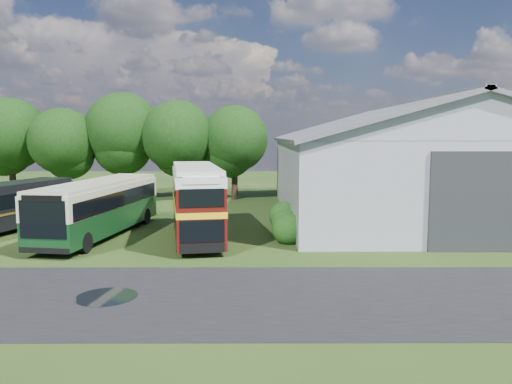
{
  "coord_description": "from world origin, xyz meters",
  "views": [
    {
      "loc": [
        3.81,
        -20.31,
        5.77
      ],
      "look_at": [
        3.89,
        8.0,
        2.54
      ],
      "focal_mm": 35.0,
      "sensor_mm": 36.0,
      "label": 1
    }
  ],
  "objects_px": {
    "storage_shed": "(408,157)",
    "bus_maroon_double": "(196,203)",
    "bus_dark_single": "(0,207)",
    "bus_green_single": "(100,207)"
  },
  "relations": [
    {
      "from": "storage_shed",
      "to": "bus_maroon_double",
      "type": "relative_size",
      "value": 2.53
    },
    {
      "from": "storage_shed",
      "to": "bus_dark_single",
      "type": "bearing_deg",
      "value": -164.8
    },
    {
      "from": "bus_green_single",
      "to": "bus_maroon_double",
      "type": "xyz_separation_m",
      "value": [
        5.61,
        -0.74,
        0.35
      ]
    },
    {
      "from": "bus_green_single",
      "to": "bus_maroon_double",
      "type": "relative_size",
      "value": 1.2
    },
    {
      "from": "bus_green_single",
      "to": "bus_maroon_double",
      "type": "height_order",
      "value": "bus_maroon_double"
    },
    {
      "from": "storage_shed",
      "to": "bus_maroon_double",
      "type": "height_order",
      "value": "storage_shed"
    },
    {
      "from": "storage_shed",
      "to": "bus_green_single",
      "type": "height_order",
      "value": "storage_shed"
    },
    {
      "from": "storage_shed",
      "to": "bus_dark_single",
      "type": "relative_size",
      "value": 2.29
    },
    {
      "from": "storage_shed",
      "to": "bus_green_single",
      "type": "distance_m",
      "value": 21.75
    },
    {
      "from": "bus_dark_single",
      "to": "bus_maroon_double",
      "type": "bearing_deg",
      "value": 8.67
    }
  ]
}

